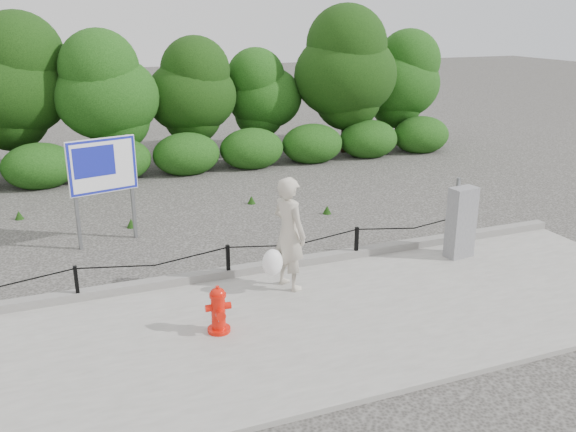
% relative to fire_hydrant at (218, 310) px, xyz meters
% --- Properties ---
extents(ground, '(90.00, 90.00, 0.00)m').
position_rel_fire_hydrant_xyz_m(ground, '(0.66, 1.79, -0.42)').
color(ground, '#2D2B28').
rests_on(ground, ground).
extents(sidewalk, '(14.00, 4.00, 0.08)m').
position_rel_fire_hydrant_xyz_m(sidewalk, '(0.66, -0.21, -0.38)').
color(sidewalk, gray).
rests_on(sidewalk, ground).
extents(curb, '(14.00, 0.22, 0.14)m').
position_rel_fire_hydrant_xyz_m(curb, '(0.66, 1.84, -0.27)').
color(curb, slate).
rests_on(curb, sidewalk).
extents(chain_barrier, '(10.06, 0.06, 0.60)m').
position_rel_fire_hydrant_xyz_m(chain_barrier, '(0.66, 1.79, 0.03)').
color(chain_barrier, black).
rests_on(chain_barrier, sidewalk).
extents(treeline, '(20.08, 3.70, 4.64)m').
position_rel_fire_hydrant_xyz_m(treeline, '(1.13, 10.72, 2.01)').
color(treeline, black).
rests_on(treeline, ground).
extents(fire_hydrant, '(0.38, 0.39, 0.72)m').
position_rel_fire_hydrant_xyz_m(fire_hydrant, '(0.00, 0.00, 0.00)').
color(fire_hydrant, red).
rests_on(fire_hydrant, sidewalk).
extents(pedestrian, '(0.85, 0.81, 1.91)m').
position_rel_fire_hydrant_xyz_m(pedestrian, '(1.48, 1.04, 0.59)').
color(pedestrian, '#B6AD9C').
rests_on(pedestrian, sidewalk).
extents(utility_cabinet, '(0.55, 0.40, 1.49)m').
position_rel_fire_hydrant_xyz_m(utility_cabinet, '(4.99, 1.14, 0.33)').
color(utility_cabinet, gray).
rests_on(utility_cabinet, sidewalk).
extents(advertising_sign, '(1.33, 0.40, 2.18)m').
position_rel_fire_hydrant_xyz_m(advertising_sign, '(-1.09, 4.44, 1.11)').
color(advertising_sign, slate).
rests_on(advertising_sign, ground).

